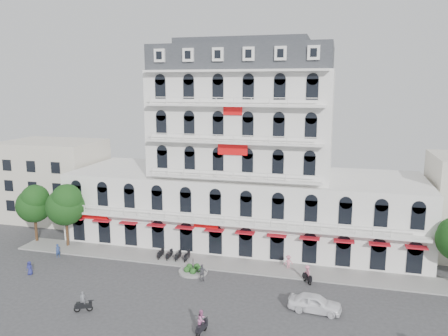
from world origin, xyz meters
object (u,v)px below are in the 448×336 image
(parked_car, at_px, (315,303))
(rider_southwest, at_px, (202,322))
(rider_west, at_px, (83,303))
(rider_center, at_px, (307,274))

(parked_car, relative_size, rider_southwest, 2.21)
(rider_west, bearing_deg, rider_southwest, -26.72)
(rider_southwest, bearing_deg, rider_west, 99.17)
(parked_car, bearing_deg, rider_center, 15.28)
(parked_car, distance_m, rider_southwest, 10.74)
(parked_car, xyz_separation_m, rider_southwest, (-8.83, -6.12, 0.29))
(rider_southwest, distance_m, rider_center, 14.17)
(rider_west, relative_size, rider_southwest, 0.90)
(rider_southwest, bearing_deg, parked_car, -42.40)
(parked_car, height_order, rider_southwest, rider_southwest)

